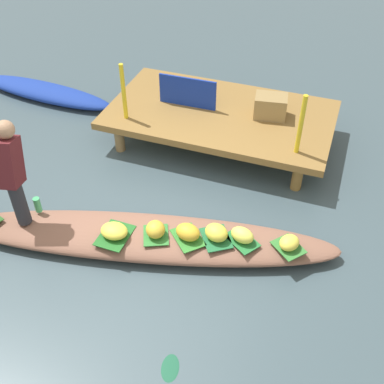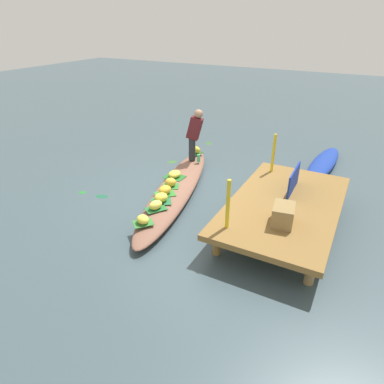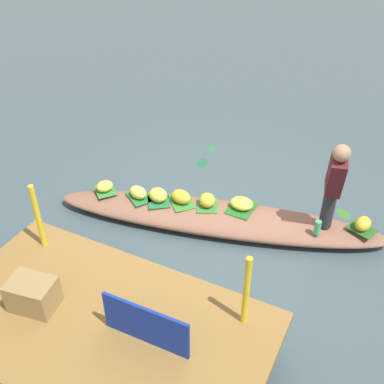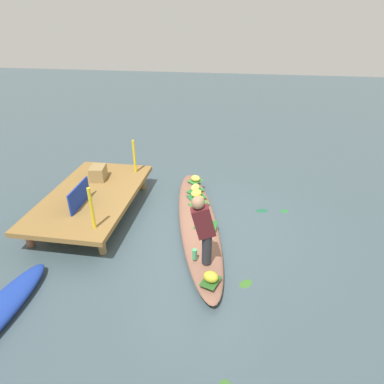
% 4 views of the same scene
% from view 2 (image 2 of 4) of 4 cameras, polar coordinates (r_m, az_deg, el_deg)
% --- Properties ---
extents(canal_water, '(40.00, 40.00, 0.00)m').
position_cam_2_polar(canal_water, '(7.23, -2.68, -0.32)').
color(canal_water, '#3C4E55').
rests_on(canal_water, ground).
extents(dock_platform, '(3.20, 1.80, 0.49)m').
position_cam_2_polar(dock_platform, '(6.14, 15.42, -2.24)').
color(dock_platform, olive).
rests_on(dock_platform, ground).
extents(vendor_boat, '(4.49, 1.80, 0.25)m').
position_cam_2_polar(vendor_boat, '(7.17, -2.70, 0.55)').
color(vendor_boat, brown).
rests_on(vendor_boat, ground).
extents(moored_boat, '(2.58, 0.70, 0.23)m').
position_cam_2_polar(moored_boat, '(9.07, 21.35, 4.51)').
color(moored_boat, '#1A3597').
rests_on(moored_boat, ground).
extents(leaf_mat_0, '(0.39, 0.41, 0.01)m').
position_cam_2_polar(leaf_mat_0, '(7.01, -3.64, 1.00)').
color(leaf_mat_0, '#307A32').
rests_on(leaf_mat_0, vendor_boat).
extents(banana_bunch_0, '(0.30, 0.31, 0.18)m').
position_cam_2_polar(banana_bunch_0, '(6.97, -3.66, 1.66)').
color(banana_bunch_0, gold).
rests_on(banana_bunch_0, vendor_boat).
extents(leaf_mat_1, '(0.33, 0.44, 0.01)m').
position_cam_2_polar(leaf_mat_1, '(7.41, -2.96, 2.57)').
color(leaf_mat_1, '#216324').
rests_on(leaf_mat_1, vendor_boat).
extents(banana_bunch_1, '(0.31, 0.25, 0.14)m').
position_cam_2_polar(banana_bunch_1, '(7.38, -2.98, 3.07)').
color(banana_bunch_1, yellow).
rests_on(banana_bunch_1, vendor_boat).
extents(leaf_mat_2, '(0.42, 0.41, 0.01)m').
position_cam_2_polar(leaf_mat_2, '(5.83, -8.29, -5.21)').
color(leaf_mat_2, '#347832').
rests_on(leaf_mat_2, vendor_boat).
extents(banana_bunch_2, '(0.28, 0.30, 0.15)m').
position_cam_2_polar(banana_bunch_2, '(5.79, -8.34, -4.61)').
color(banana_bunch_2, yellow).
rests_on(banana_bunch_2, vendor_boat).
extents(leaf_mat_3, '(0.47, 0.47, 0.01)m').
position_cam_2_polar(leaf_mat_3, '(6.70, -4.59, -0.33)').
color(leaf_mat_3, '#327E2E').
rests_on(leaf_mat_3, vendor_boat).
extents(banana_bunch_3, '(0.32, 0.27, 0.18)m').
position_cam_2_polar(banana_bunch_3, '(6.66, -4.61, 0.34)').
color(banana_bunch_3, gold).
rests_on(banana_bunch_3, vendor_boat).
extents(leaf_mat_4, '(0.39, 0.34, 0.01)m').
position_cam_2_polar(leaf_mat_4, '(8.74, 0.69, 6.61)').
color(leaf_mat_4, '#275821').
rests_on(leaf_mat_4, vendor_boat).
extents(banana_bunch_4, '(0.24, 0.28, 0.18)m').
position_cam_2_polar(banana_bunch_4, '(8.71, 0.69, 7.15)').
color(banana_bunch_4, gold).
rests_on(banana_bunch_4, vendor_boat).
extents(leaf_mat_5, '(0.44, 0.41, 0.01)m').
position_cam_2_polar(leaf_mat_5, '(6.21, -6.13, -2.84)').
color(leaf_mat_5, '#236D32').
rests_on(leaf_mat_5, vendor_boat).
extents(banana_bunch_5, '(0.31, 0.25, 0.16)m').
position_cam_2_polar(banana_bunch_5, '(6.17, -6.17, -2.19)').
color(banana_bunch_5, '#ECE555').
rests_on(banana_bunch_5, vendor_boat).
extents(leaf_mat_6, '(0.45, 0.48, 0.01)m').
position_cam_2_polar(leaf_mat_6, '(6.44, -5.24, -1.61)').
color(leaf_mat_6, '#206637').
rests_on(leaf_mat_6, vendor_boat).
extents(banana_bunch_6, '(0.34, 0.31, 0.18)m').
position_cam_2_polar(banana_bunch_6, '(6.40, -5.28, -0.93)').
color(banana_bunch_6, yellow).
rests_on(banana_bunch_6, vendor_boat).
extents(vendor_person, '(0.27, 0.43, 1.25)m').
position_cam_2_polar(vendor_person, '(8.08, 0.43, 10.10)').
color(vendor_person, '#28282D').
rests_on(vendor_person, vendor_boat).
extents(water_bottle, '(0.08, 0.08, 0.19)m').
position_cam_2_polar(water_bottle, '(8.17, 1.12, 5.74)').
color(water_bottle, '#44AC69').
rests_on(water_bottle, vendor_boat).
extents(market_banner, '(0.85, 0.05, 0.44)m').
position_cam_2_polar(market_banner, '(6.45, 16.83, 1.92)').
color(market_banner, navy).
rests_on(market_banner, dock_platform).
extents(railing_post_west, '(0.06, 0.06, 0.81)m').
position_cam_2_polar(railing_post_west, '(7.13, 13.62, 6.40)').
color(railing_post_west, gold).
rests_on(railing_post_west, dock_platform).
extents(railing_post_east, '(0.06, 0.06, 0.81)m').
position_cam_2_polar(railing_post_east, '(5.04, 6.10, -2.09)').
color(railing_post_east, gold).
rests_on(railing_post_east, dock_platform).
extents(produce_crate, '(0.49, 0.39, 0.31)m').
position_cam_2_polar(produce_crate, '(5.42, 15.17, -3.72)').
color(produce_crate, olive).
rests_on(produce_crate, dock_platform).
extents(drifting_plant_0, '(0.16, 0.21, 0.01)m').
position_cam_2_polar(drifting_plant_0, '(7.65, -18.06, -0.05)').
color(drifting_plant_0, '#21752C').
rests_on(drifting_plant_0, ground).
extents(drifting_plant_1, '(0.23, 0.32, 0.01)m').
position_cam_2_polar(drifting_plant_1, '(7.37, -15.03, -0.70)').
color(drifting_plant_1, '#1C573B').
rests_on(drifting_plant_1, ground).
extents(drifting_plant_2, '(0.29, 0.29, 0.01)m').
position_cam_2_polar(drifting_plant_2, '(8.85, -3.38, 5.12)').
color(drifting_plant_2, '#366A25').
rests_on(drifting_plant_2, ground).
extents(drifting_plant_3, '(0.28, 0.21, 0.01)m').
position_cam_2_polar(drifting_plant_3, '(10.22, 2.84, 8.25)').
color(drifting_plant_3, '#356329').
rests_on(drifting_plant_3, ground).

